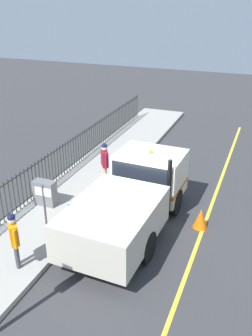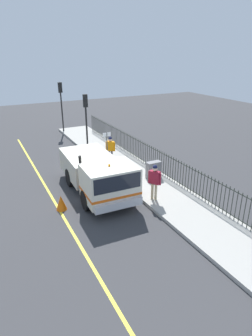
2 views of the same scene
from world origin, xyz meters
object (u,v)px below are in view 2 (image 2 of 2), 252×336
Objects in this scene: worker_standing at (155,179)px; utility_cabinet at (153,170)px; traffic_cone at (61,203)px; street_sign at (107,145)px; traffic_light_near at (86,112)px; work_truck at (98,173)px; traffic_light_mid at (61,97)px; pedestrian_distant at (110,147)px.

worker_standing reaches higher than utility_cabinet.
worker_standing is 2.53× the size of traffic_cone.
traffic_light_near is at bearing 89.62° from street_sign.
traffic_light_mid is (1.74, 12.63, 1.97)m from work_truck.
utility_cabinet is 5.62m from traffic_cone.
utility_cabinet is at bearing -66.30° from worker_standing.
worker_standing is 5.50m from pedestrian_distant.
street_sign reaches higher than work_truck.
work_truck is 1.44× the size of traffic_light_mid.
work_truck is 1.52× the size of traffic_light_near.
traffic_light_mid is 4.47× the size of utility_cabinet.
traffic_light_near is 1.73× the size of street_sign.
work_truck is 3.52× the size of pedestrian_distant.
pedestrian_distant is 1.02m from street_sign.
worker_standing reaches higher than traffic_cone.
street_sign reaches higher than traffic_cone.
work_truck reaches higher than utility_cabinet.
traffic_light_near is at bearing 60.88° from traffic_cone.
traffic_light_near reaches higher than worker_standing.
pedestrian_distant is 0.43× the size of traffic_light_near.
utility_cabinet is at bearing 114.75° from traffic_light_near.
worker_standing is at bearing -18.40° from traffic_cone.
pedestrian_distant reaches higher than traffic_cone.
traffic_light_mid reaches higher than worker_standing.
street_sign is (-0.02, -3.55, -1.40)m from traffic_light_near.
worker_standing is 1.90× the size of utility_cabinet.
traffic_light_near is (-0.33, 8.28, 1.75)m from worker_standing.
traffic_cone is 5.23m from street_sign.
work_truck is 4.11m from pedestrian_distant.
worker_standing is 4.49m from traffic_cone.
traffic_light_near reaches higher than work_truck.
traffic_light_mid is (-0.49, 9.18, 1.93)m from pedestrian_distant.
pedestrian_distant is at bearing 109.89° from utility_cabinet.
traffic_light_mid is 1.82× the size of street_sign.
traffic_light_mid is at bearing -33.49° from worker_standing.
work_truck is 3.38× the size of worker_standing.
traffic_light_mid is 12.80m from utility_cabinet.
pedestrian_distant is 2.42× the size of traffic_cone.
worker_standing is at bearing 101.24° from traffic_light_near.
traffic_cone is at bearing -138.76° from street_sign.
worker_standing is 0.43× the size of traffic_light_mid.
utility_cabinet is 0.41× the size of street_sign.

